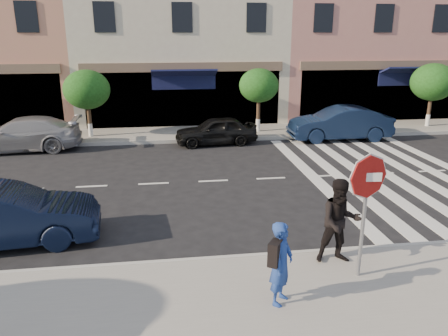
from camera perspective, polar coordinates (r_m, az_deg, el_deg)
ground at (r=11.10m, az=0.99°, el=-8.38°), size 120.00×120.00×0.00m
sidewalk_near at (r=7.91m, az=5.45°, el=-19.60°), size 60.00×4.50×0.15m
sidewalk_far at (r=21.47m, az=-3.56°, el=4.53°), size 60.00×3.00×0.15m
building_centre at (r=26.91m, az=-5.97°, el=18.69°), size 11.00×9.00×11.00m
building_east_mid at (r=29.94m, az=19.12°, el=19.66°), size 13.00×9.00×13.00m
street_tree_wb at (r=21.11m, az=-17.49°, el=9.72°), size 2.10×2.10×3.06m
street_tree_c at (r=21.32m, az=4.57°, el=10.65°), size 1.90×1.90×3.04m
street_tree_ea at (r=24.85m, az=25.63°, el=10.06°), size 2.20×2.20×3.19m
stop_sign at (r=8.64m, az=18.18°, el=-2.62°), size 0.90×0.13×2.54m
photographer at (r=7.92m, az=7.51°, el=-12.22°), size 0.63×0.68×1.56m
walker at (r=9.41m, az=14.91°, el=-6.77°), size 0.94×0.76×1.83m
car_near_mid at (r=11.46m, az=-26.95°, el=-5.64°), size 4.46×1.92×1.43m
car_far_left at (r=20.32m, az=-24.90°, el=4.02°), size 4.88×2.10×1.40m
car_far_mid at (r=19.52m, az=-1.06°, el=4.90°), size 3.74×1.76×1.23m
car_far_right at (r=21.02m, az=14.88°, el=5.64°), size 4.70×1.70×1.54m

